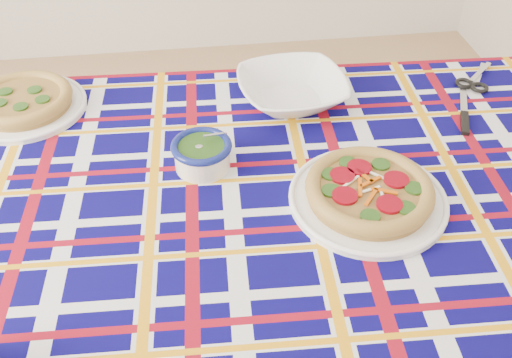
{
  "coord_description": "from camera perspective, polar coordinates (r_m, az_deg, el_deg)",
  "views": [
    {
      "loc": [
        0.36,
        -1.01,
        1.58
      ],
      "look_at": [
        0.48,
        -0.11,
        0.8
      ],
      "focal_mm": 40.0,
      "sensor_mm": 36.0,
      "label": 1
    }
  ],
  "objects": [
    {
      "name": "dining_table",
      "position": [
        1.25,
        1.37,
        -4.23
      ],
      "size": [
        1.69,
        1.1,
        0.77
      ],
      "rotation": [
        0.0,
        0.0,
        -0.05
      ],
      "color": "brown",
      "rests_on": "floor"
    },
    {
      "name": "kitchen_scissors",
      "position": [
        1.7,
        21.49,
        9.86
      ],
      "size": [
        0.2,
        0.21,
        0.02
      ],
      "primitive_type": null,
      "rotation": [
        0.0,
        0.0,
        0.87
      ],
      "color": "silver",
      "rests_on": "tablecloth"
    },
    {
      "name": "main_focaccia_plate",
      "position": [
        1.18,
        11.25,
        -1.11
      ],
      "size": [
        0.37,
        0.37,
        0.06
      ],
      "primitive_type": null,
      "rotation": [
        0.0,
        0.0,
        0.1
      ],
      "color": "olive",
      "rests_on": "tablecloth"
    },
    {
      "name": "serving_bowl",
      "position": [
        1.46,
        3.62,
        8.88
      ],
      "size": [
        0.3,
        0.3,
        0.07
      ],
      "primitive_type": "imported",
      "rotation": [
        0.0,
        0.0,
        0.11
      ],
      "color": "white",
      "rests_on": "tablecloth"
    },
    {
      "name": "second_focaccia_plate",
      "position": [
        1.55,
        -22.28,
        7.32
      ],
      "size": [
        0.35,
        0.35,
        0.06
      ],
      "primitive_type": null,
      "rotation": [
        0.0,
        0.0,
        0.12
      ],
      "color": "olive",
      "rests_on": "tablecloth"
    },
    {
      "name": "tablecloth",
      "position": [
        1.23,
        1.38,
        -3.41
      ],
      "size": [
        1.72,
        1.14,
        0.11
      ],
      "primitive_type": null,
      "rotation": [
        0.0,
        0.0,
        -0.05
      ],
      "color": "#08044B",
      "rests_on": "dining_table"
    },
    {
      "name": "table_knife",
      "position": [
        1.57,
        20.06,
        7.4
      ],
      "size": [
        0.11,
        0.23,
        0.01
      ],
      "primitive_type": null,
      "rotation": [
        0.0,
        0.0,
        1.19
      ],
      "color": "silver",
      "rests_on": "tablecloth"
    },
    {
      "name": "pesto_bowl",
      "position": [
        1.25,
        -5.44,
        2.66
      ],
      "size": [
        0.14,
        0.14,
        0.08
      ],
      "primitive_type": null,
      "rotation": [
        0.0,
        0.0,
        -0.06
      ],
      "color": "#18370F",
      "rests_on": "tablecloth"
    }
  ]
}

